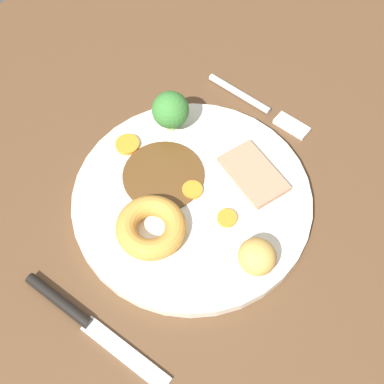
# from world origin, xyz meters

# --- Properties ---
(dining_table) EXTENTS (1.20, 0.84, 0.04)m
(dining_table) POSITION_xyz_m (0.00, 0.00, 0.02)
(dining_table) COLOR brown
(dining_table) RESTS_ON ground
(dinner_plate) EXTENTS (0.28, 0.28, 0.01)m
(dinner_plate) POSITION_xyz_m (-0.01, 0.01, 0.04)
(dinner_plate) COLOR silver
(dinner_plate) RESTS_ON dining_table
(gravy_pool) EXTENTS (0.10, 0.10, 0.00)m
(gravy_pool) POSITION_xyz_m (-0.01, -0.03, 0.05)
(gravy_pool) COLOR #563819
(gravy_pool) RESTS_ON dinner_plate
(meat_slice_main) EXTENTS (0.07, 0.09, 0.01)m
(meat_slice_main) POSITION_xyz_m (-0.07, 0.05, 0.05)
(meat_slice_main) COLOR tan
(meat_slice_main) RESTS_ON dinner_plate
(yorkshire_pudding) EXTENTS (0.08, 0.08, 0.02)m
(yorkshire_pudding) POSITION_xyz_m (0.05, 0.00, 0.06)
(yorkshire_pudding) COLOR #C68938
(yorkshire_pudding) RESTS_ON dinner_plate
(roast_potato_left) EXTENTS (0.05, 0.06, 0.04)m
(roast_potato_left) POSITION_xyz_m (0.02, 0.11, 0.07)
(roast_potato_left) COLOR tan
(roast_potato_left) RESTS_ON dinner_plate
(carrot_coin_front) EXTENTS (0.02, 0.02, 0.00)m
(carrot_coin_front) POSITION_xyz_m (-0.01, 0.06, 0.05)
(carrot_coin_front) COLOR orange
(carrot_coin_front) RESTS_ON dinner_plate
(carrot_coin_back) EXTENTS (0.03, 0.03, 0.01)m
(carrot_coin_back) POSITION_xyz_m (-0.02, -0.09, 0.05)
(carrot_coin_back) COLOR orange
(carrot_coin_back) RESTS_ON dinner_plate
(carrot_coin_side) EXTENTS (0.02, 0.02, 0.00)m
(carrot_coin_side) POSITION_xyz_m (-0.02, 0.01, 0.05)
(carrot_coin_side) COLOR orange
(carrot_coin_side) RESTS_ON dinner_plate
(broccoli_floret) EXTENTS (0.04, 0.04, 0.06)m
(broccoli_floret) POSITION_xyz_m (-0.08, -0.07, 0.08)
(broccoli_floret) COLOR #8CB766
(broccoli_floret) RESTS_ON dinner_plate
(fork) EXTENTS (0.03, 0.15, 0.01)m
(fork) POSITION_xyz_m (-0.18, 0.00, 0.04)
(fork) COLOR silver
(fork) RESTS_ON dining_table
(knife) EXTENTS (0.02, 0.19, 0.01)m
(knife) POSITION_xyz_m (0.17, -0.00, 0.04)
(knife) COLOR black
(knife) RESTS_ON dining_table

